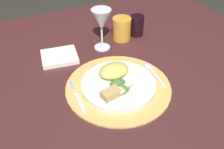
% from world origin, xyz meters
% --- Properties ---
extents(dining_table, '(1.30, 1.09, 0.74)m').
position_xyz_m(dining_table, '(0.00, 0.00, 0.60)').
color(dining_table, '#461F1F').
rests_on(dining_table, ground).
extents(placemat, '(0.35, 0.35, 0.01)m').
position_xyz_m(placemat, '(-0.04, -0.11, 0.74)').
color(placemat, tan).
rests_on(placemat, dining_table).
extents(dinner_plate, '(0.25, 0.25, 0.02)m').
position_xyz_m(dinner_plate, '(-0.04, -0.11, 0.75)').
color(dinner_plate, silver).
rests_on(dinner_plate, placemat).
extents(pasta_serving, '(0.11, 0.09, 0.04)m').
position_xyz_m(pasta_serving, '(-0.04, -0.07, 0.78)').
color(pasta_serving, '#D3C85A').
rests_on(pasta_serving, dinner_plate).
extents(salad_greens, '(0.06, 0.08, 0.03)m').
position_xyz_m(salad_greens, '(-0.04, -0.15, 0.77)').
color(salad_greens, '#357631').
rests_on(salad_greens, dinner_plate).
extents(bread_piece, '(0.07, 0.05, 0.02)m').
position_xyz_m(bread_piece, '(-0.09, -0.16, 0.77)').
color(bread_piece, tan).
rests_on(bread_piece, dinner_plate).
extents(fork, '(0.02, 0.16, 0.00)m').
position_xyz_m(fork, '(-0.18, -0.11, 0.75)').
color(fork, silver).
rests_on(fork, placemat).
extents(spoon, '(0.03, 0.14, 0.01)m').
position_xyz_m(spoon, '(0.11, -0.09, 0.75)').
color(spoon, silver).
rests_on(spoon, placemat).
extents(napkin, '(0.15, 0.13, 0.02)m').
position_xyz_m(napkin, '(-0.17, 0.13, 0.75)').
color(napkin, white).
rests_on(napkin, dining_table).
extents(wine_glass, '(0.08, 0.08, 0.17)m').
position_xyz_m(wine_glass, '(0.01, 0.13, 0.86)').
color(wine_glass, silver).
rests_on(wine_glass, dining_table).
extents(amber_tumbler, '(0.08, 0.08, 0.09)m').
position_xyz_m(amber_tumbler, '(0.11, 0.17, 0.79)').
color(amber_tumbler, gold).
rests_on(amber_tumbler, dining_table).
extents(dark_tumbler, '(0.06, 0.06, 0.09)m').
position_xyz_m(dark_tumbler, '(0.19, 0.17, 0.78)').
color(dark_tumbler, black).
rests_on(dark_tumbler, dining_table).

